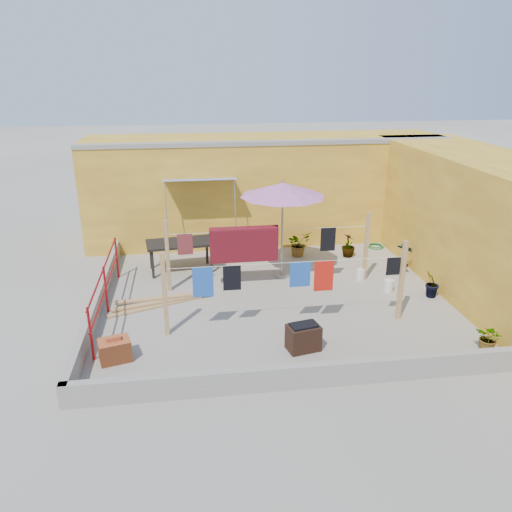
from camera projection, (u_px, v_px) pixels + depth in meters
name	position (u px, v px, depth m)	size (l,w,h in m)	color
ground	(275.00, 298.00, 11.95)	(80.00, 80.00, 0.00)	#9E998E
wall_back	(265.00, 188.00, 15.79)	(11.00, 3.27, 3.21)	gold
wall_right	(487.00, 225.00, 12.05)	(2.40, 9.00, 3.20)	gold
parapet_front	(311.00, 375.00, 8.55)	(8.30, 0.16, 0.44)	gray
parapet_left	(98.00, 300.00, 11.34)	(0.16, 7.30, 0.44)	gray
red_railing	(105.00, 283.00, 11.01)	(0.05, 4.20, 1.10)	#A31015
clothesline_rig	(251.00, 250.00, 11.98)	(5.09, 2.35, 1.80)	tan
patio_umbrella	(283.00, 190.00, 12.38)	(2.71, 2.71, 2.58)	gray
outdoor_table	(180.00, 244.00, 13.31)	(1.86, 1.09, 0.83)	black
brick_stack	(115.00, 350.00, 9.33)	(0.67, 0.56, 0.50)	#AF5128
lumber_pile	(159.00, 302.00, 11.58)	(2.33, 0.95, 0.14)	tan
brazier	(303.00, 337.00, 9.67)	(0.69, 0.53, 0.55)	black
white_basin	(406.00, 364.00, 9.21)	(0.46, 0.46, 0.08)	silver
water_jug_a	(389.00, 286.00, 12.24)	(0.22, 0.22, 0.35)	silver
water_jug_b	(361.00, 274.00, 12.93)	(0.21, 0.21, 0.33)	silver
green_hose	(376.00, 246.00, 15.32)	(0.50, 0.50, 0.07)	#186C25
plant_back_a	(298.00, 244.00, 14.50)	(0.66, 0.58, 0.74)	#1C5E1A
plant_back_b	(348.00, 245.00, 14.46)	(0.39, 0.39, 0.71)	#1C5E1A
plant_right_a	(404.00, 257.00, 13.30)	(0.45, 0.30, 0.85)	#1C5E1A
plant_right_b	(432.00, 284.00, 11.85)	(0.40, 0.32, 0.72)	#1C5E1A
plant_right_c	(489.00, 338.00, 9.63)	(0.49, 0.43, 0.55)	#1C5E1A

